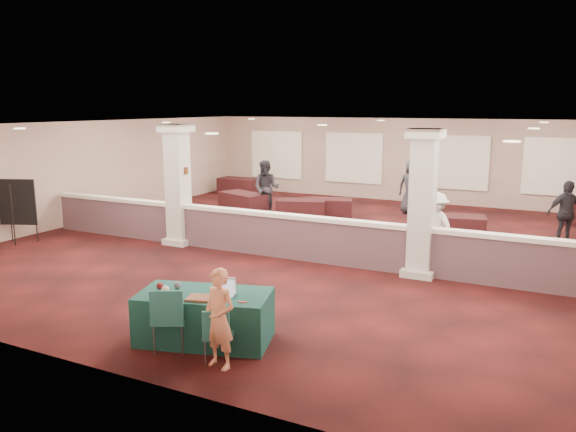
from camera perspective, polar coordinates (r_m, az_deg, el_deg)
The scene contains 32 objects.
ground at distance 15.04m, azimuth 3.34°, elevation -3.01°, with size 16.00×16.00×0.00m, color #3E100F.
wall_back at distance 22.26m, azimuth 11.58°, elevation 5.59°, with size 16.00×0.04×3.20m, color gray.
wall_front at distance 8.14m, azimuth -19.40°, elevation -4.26°, with size 16.00×0.04×3.20m, color gray.
wall_left at distance 19.29m, azimuth -19.07°, elevation 4.38°, with size 0.04×16.00×3.20m, color gray.
ceiling at distance 14.59m, azimuth 3.48°, elevation 9.27°, with size 16.00×16.00×0.02m, color silver.
partition_wall at distance 13.57m, azimuth 0.87°, elevation -2.08°, with size 15.60×0.28×1.10m.
column_left at distance 15.20m, azimuth -11.12°, elevation 3.24°, with size 0.72×0.72×3.20m.
column_right at distance 12.39m, azimuth 13.49°, elevation 1.38°, with size 0.72×0.72×3.20m.
sconce_left at distance 15.32m, azimuth -12.01°, elevation 4.64°, with size 0.12×0.12×0.18m.
sconce_right at distance 14.98m, azimuth -10.32°, elevation 4.56°, with size 0.12×0.12×0.18m.
near_table at distance 9.10m, azimuth -8.45°, elevation -10.10°, with size 2.06×1.03×0.79m, color #0E352B.
conf_chair_main at distance 8.29m, azimuth -7.15°, elevation -11.55°, with size 0.53×0.53×0.82m.
conf_chair_side at distance 8.72m, azimuth -12.03°, elevation -9.73°, with size 0.68×0.68×1.02m.
easel_board at distance 16.70m, azimuth -25.81°, elevation 1.21°, with size 0.98×0.62×1.75m.
woman at distance 8.09m, azimuth -7.00°, elevation -10.31°, with size 0.52×0.35×1.45m, color #F6A66B.
far_table_front_left at distance 19.46m, azimuth -4.56°, elevation 1.31°, with size 1.76×0.88×0.72m, color black.
far_table_front_center at distance 18.44m, azimuth 1.32°, elevation 0.68°, with size 1.58×0.79×0.64m, color black.
far_table_front_right at distance 16.14m, azimuth 16.32°, elevation -1.18°, with size 1.74×0.87×0.71m, color black.
far_table_back_left at distance 23.60m, azimuth -4.97°, elevation 3.01°, with size 1.72×0.86×0.70m, color black.
far_table_back_center at distance 18.66m, azimuth 4.03°, elevation 0.78°, with size 1.59×0.80×0.65m, color black.
attendee_a at distance 18.93m, azimuth -2.21°, elevation 2.83°, with size 0.90×0.50×1.87m, color black.
attendee_b at distance 13.98m, azimuth 14.75°, elevation -0.99°, with size 1.05×0.48×1.64m, color silver.
attendee_c at distance 16.62m, azimuth 26.37°, elevation 0.27°, with size 1.02×0.49×1.74m, color black.
attendee_d at distance 19.68m, azimuth 12.44°, elevation 2.91°, with size 0.93×0.50×1.88m, color black.
laptop_base at distance 8.81m, azimuth -6.62°, elevation -7.96°, with size 0.36×0.25×0.02m, color silver.
laptop_screen at distance 8.88m, azimuth -6.41°, elevation -6.92°, with size 0.36×0.01×0.24m, color silver.
screen_glow at distance 8.88m, azimuth -6.42°, elevation -7.04°, with size 0.32×0.00×0.21m, color silver.
knitting at distance 8.70m, azimuth -8.77°, elevation -8.24°, with size 0.43×0.32×0.03m, color #A84A1A.
yarn_cream at distance 9.05m, azimuth -12.35°, elevation -7.30°, with size 0.12×0.12×0.12m, color beige.
yarn_red at distance 9.26m, azimuth -12.90°, elevation -6.94°, with size 0.11×0.11×0.11m, color maroon.
yarn_grey at distance 9.22m, azimuth -11.15°, elevation -6.92°, with size 0.11×0.11×0.11m, color #515157.
scissors at distance 8.49m, azimuth -4.65°, elevation -8.70°, with size 0.13×0.03×0.01m, color #B41F13.
Camera 1 is at (5.71, -13.41, 3.68)m, focal length 35.00 mm.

